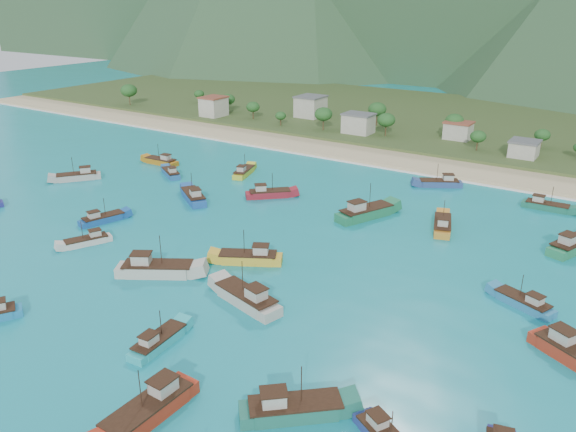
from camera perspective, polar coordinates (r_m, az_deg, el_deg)
The scene contains 27 objects.
ground at distance 96.50m, azimuth -2.73°, elevation -5.67°, with size 600.00×600.00×0.00m, color #0B7682.
beach at distance 162.81m, azimuth 13.82°, elevation 5.11°, with size 400.00×18.00×1.20m, color beige.
land at distance 219.83m, azimuth 19.39°, elevation 8.64°, with size 400.00×110.00×2.40m, color #385123.
surf_line at distance 154.21m, azimuth 12.59°, elevation 4.31°, with size 400.00×2.50×0.08m, color white.
village at distance 180.04m, azimuth 20.55°, elevation 7.46°, with size 210.54×29.14×7.63m.
vegetation at distance 186.29m, azimuth 14.28°, elevation 8.76°, with size 276.03×26.49×9.28m.
boat_0 at distance 123.13m, azimuth -18.32°, elevation -0.32°, with size 5.38×9.80×5.55m.
boat_2 at distance 79.08m, azimuth -13.01°, elevation -12.37°, with size 3.44×9.48×5.49m.
boat_3 at distance 131.20m, azimuth -9.58°, elevation 1.92°, with size 11.42×9.20×6.78m.
boat_7 at distance 148.92m, azimuth -4.49°, elevation 4.44°, with size 5.77×10.43×5.91m.
boat_8 at distance 136.42m, azimuth 24.76°, elevation 0.88°, with size 9.95×3.10×5.85m.
boat_9 at distance 117.41m, azimuth 15.41°, elevation -0.96°, with size 6.39×11.29×6.40m.
boat_10 at distance 162.22m, azimuth -12.75°, elevation 5.40°, with size 10.41×3.38×6.10m.
boat_11 at distance 97.43m, azimuth -13.21°, elevation -5.32°, with size 13.05×10.05×7.66m.
boat_12 at distance 92.97m, azimuth 22.79°, elevation -8.16°, with size 9.67×6.12×5.51m.
boat_13 at distance 120.23m, azimuth 7.87°, elevation 0.31°, with size 9.03×13.99×7.99m.
boat_14 at distance 131.70m, azimuth -1.95°, elevation 2.25°, with size 9.87×9.56×6.27m.
boat_16 at distance 66.20m, azimuth 0.52°, elevation -19.05°, with size 11.08×10.36×6.93m.
boat_18 at distance 82.67m, azimuth 27.22°, elevation -12.56°, with size 12.34×8.99×7.16m.
boat_20 at distance 151.00m, azimuth -11.81°, elevation 4.25°, with size 9.36×7.09×5.47m.
boat_22 at distance 99.49m, azimuth -3.94°, elevation -4.30°, with size 11.46×8.34×6.65m.
boat_23 at distance 154.16m, azimuth -20.57°, elevation 3.75°, with size 9.25×10.66×6.48m.
boat_25 at distance 113.18m, azimuth -19.72°, elevation -2.45°, with size 5.98×9.04×5.17m.
boat_27 at distance 144.28m, azimuth 15.16°, elevation 3.21°, with size 10.63×7.88×6.19m.
boat_29 at distance 86.56m, azimuth -4.19°, elevation -8.38°, with size 12.95×6.69×7.34m.
boat_30 at distance 67.84m, azimuth -13.88°, elevation -18.58°, with size 3.88×12.25×7.19m.
boat_31 at distance 116.59m, azimuth 26.96°, elevation -2.68°, with size 7.71×12.90×7.32m.
Camera 1 is at (50.90, -69.34, 43.74)m, focal length 35.00 mm.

